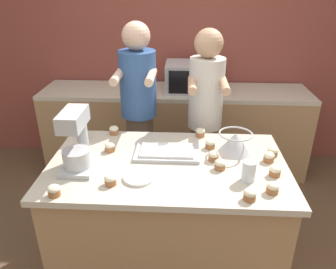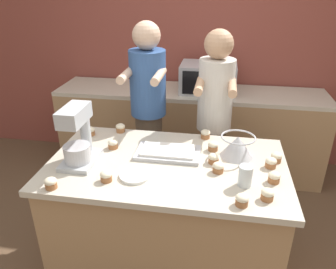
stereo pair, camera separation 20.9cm
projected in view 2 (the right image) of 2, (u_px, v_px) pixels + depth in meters
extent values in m
plane|color=brown|center=(167.00, 263.00, 2.53)|extent=(16.00, 16.00, 0.00)
cube|color=brown|center=(195.00, 42.00, 3.54)|extent=(10.00, 0.06, 2.70)
cube|color=#A87F56|center=(167.00, 219.00, 2.34)|extent=(1.48, 0.86, 0.86)
cube|color=beige|center=(167.00, 165.00, 2.14)|extent=(1.54, 0.91, 0.04)
cube|color=#A87F56|center=(189.00, 132.00, 3.62)|extent=(2.80, 0.60, 0.88)
cube|color=beige|center=(190.00, 92.00, 3.42)|extent=(2.80, 0.60, 0.04)
cylinder|color=brown|center=(150.00, 160.00, 3.01)|extent=(0.23, 0.23, 0.93)
cylinder|color=#335693|center=(148.00, 83.00, 2.69)|extent=(0.30, 0.30, 0.54)
sphere|color=#DBB293|center=(146.00, 35.00, 2.53)|extent=(0.22, 0.22, 0.22)
cylinder|color=#DBB293|center=(126.00, 75.00, 2.51)|extent=(0.06, 0.34, 0.06)
cylinder|color=#DBB293|center=(159.00, 76.00, 2.48)|extent=(0.06, 0.34, 0.06)
cylinder|color=brown|center=(211.00, 170.00, 2.95)|extent=(0.22, 0.22, 0.84)
cylinder|color=silver|center=(216.00, 95.00, 2.64)|extent=(0.28, 0.28, 0.58)
sphere|color=tan|center=(219.00, 44.00, 2.47)|extent=(0.23, 0.23, 0.23)
cylinder|color=tan|center=(200.00, 85.00, 2.45)|extent=(0.06, 0.34, 0.06)
cylinder|color=tan|center=(232.00, 87.00, 2.42)|extent=(0.06, 0.34, 0.06)
cube|color=#B2B7BC|center=(81.00, 160.00, 2.13)|extent=(0.20, 0.30, 0.03)
cylinder|color=#B2B7BC|center=(86.00, 133.00, 2.17)|extent=(0.07, 0.07, 0.26)
cube|color=#B2B7BC|center=(74.00, 115.00, 1.98)|extent=(0.13, 0.26, 0.10)
cylinder|color=#BCBCC1|center=(78.00, 153.00, 2.07)|extent=(0.17, 0.17, 0.11)
cone|color=#BCBCC1|center=(237.00, 146.00, 2.18)|extent=(0.22, 0.22, 0.15)
torus|color=#BCBCC1|center=(238.00, 137.00, 2.15)|extent=(0.23, 0.23, 0.01)
cube|color=#BCBCC1|center=(168.00, 153.00, 2.22)|extent=(0.44, 0.25, 0.02)
cube|color=white|center=(168.00, 150.00, 2.22)|extent=(0.36, 0.20, 0.02)
cube|color=#B7B7BC|center=(208.00, 78.00, 3.33)|extent=(0.56, 0.40, 0.29)
cube|color=black|center=(202.00, 83.00, 3.15)|extent=(0.38, 0.01, 0.23)
cube|color=#2D2D2D|center=(228.00, 85.00, 3.12)|extent=(0.11, 0.01, 0.23)
cylinder|color=silver|center=(245.00, 176.00, 1.87)|extent=(0.08, 0.08, 0.13)
cylinder|color=white|center=(135.00, 176.00, 1.98)|extent=(0.19, 0.19, 0.02)
cylinder|color=#9E6038|center=(267.00, 197.00, 1.77)|extent=(0.07, 0.07, 0.04)
ellipsoid|color=beige|center=(268.00, 193.00, 1.76)|extent=(0.07, 0.07, 0.04)
cylinder|color=#9E6038|center=(121.00, 130.00, 2.55)|extent=(0.07, 0.07, 0.04)
ellipsoid|color=beige|center=(120.00, 126.00, 2.54)|extent=(0.07, 0.07, 0.04)
cylinder|color=#9E6038|center=(214.00, 161.00, 2.12)|extent=(0.07, 0.07, 0.04)
ellipsoid|color=beige|center=(214.00, 157.00, 2.11)|extent=(0.07, 0.07, 0.04)
cylinder|color=#9E6038|center=(213.00, 148.00, 2.28)|extent=(0.07, 0.07, 0.04)
ellipsoid|color=beige|center=(213.00, 144.00, 2.26)|extent=(0.07, 0.07, 0.04)
cylinder|color=#9E6038|center=(113.00, 146.00, 2.30)|extent=(0.07, 0.07, 0.04)
ellipsoid|color=beige|center=(113.00, 142.00, 2.29)|extent=(0.07, 0.07, 0.04)
cylinder|color=#9E6038|center=(205.00, 136.00, 2.45)|extent=(0.07, 0.07, 0.04)
ellipsoid|color=beige|center=(206.00, 132.00, 2.44)|extent=(0.07, 0.07, 0.04)
cylinder|color=#9E6038|center=(90.00, 133.00, 2.50)|extent=(0.07, 0.07, 0.04)
ellipsoid|color=beige|center=(90.00, 130.00, 2.48)|extent=(0.07, 0.07, 0.04)
cylinder|color=#9E6038|center=(51.00, 185.00, 1.87)|extent=(0.07, 0.07, 0.04)
ellipsoid|color=beige|center=(50.00, 181.00, 1.86)|extent=(0.07, 0.07, 0.04)
cylinder|color=#9E6038|center=(271.00, 165.00, 2.07)|extent=(0.07, 0.07, 0.04)
ellipsoid|color=beige|center=(271.00, 161.00, 2.06)|extent=(0.07, 0.07, 0.04)
cylinder|color=#9E6038|center=(274.00, 179.00, 1.92)|extent=(0.07, 0.07, 0.04)
ellipsoid|color=beige|center=(274.00, 175.00, 1.91)|extent=(0.07, 0.07, 0.04)
cylinder|color=#9E6038|center=(218.00, 170.00, 2.02)|extent=(0.07, 0.07, 0.04)
ellipsoid|color=beige|center=(218.00, 166.00, 2.01)|extent=(0.07, 0.07, 0.04)
cylinder|color=#9E6038|center=(106.00, 178.00, 1.93)|extent=(0.07, 0.07, 0.04)
ellipsoid|color=beige|center=(106.00, 174.00, 1.92)|extent=(0.07, 0.07, 0.04)
cylinder|color=#9E6038|center=(242.00, 202.00, 1.73)|extent=(0.07, 0.07, 0.04)
ellipsoid|color=beige|center=(242.00, 198.00, 1.72)|extent=(0.07, 0.07, 0.04)
cylinder|color=#9E6038|center=(276.00, 159.00, 2.13)|extent=(0.07, 0.07, 0.04)
ellipsoid|color=beige|center=(276.00, 156.00, 2.12)|extent=(0.07, 0.07, 0.04)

